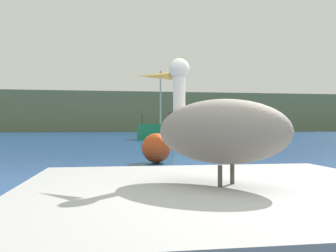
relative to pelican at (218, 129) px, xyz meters
name	(u,v)px	position (x,y,z in m)	size (l,w,h in m)	color
hillside_backdrop	(122,113)	(0.41, 76.39, 3.24)	(140.00, 12.07, 8.35)	#6B7A51
pier_dock	(220,226)	(0.01, -0.01, -0.65)	(2.68, 2.41, 0.56)	gray
pelican	(218,129)	(0.00, 0.00, 0.00)	(1.05, 1.12, 0.90)	gray
fishing_boat_red	(179,127)	(6.18, 36.05, -0.04)	(7.14, 4.62, 4.81)	red
fishing_boat_green	(191,128)	(5.04, 24.51, -0.10)	(8.18, 3.34, 5.24)	#1E8C4C
mooring_buoy	(156,148)	(0.36, 6.96, -0.54)	(0.79, 0.79, 0.79)	#E54C19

